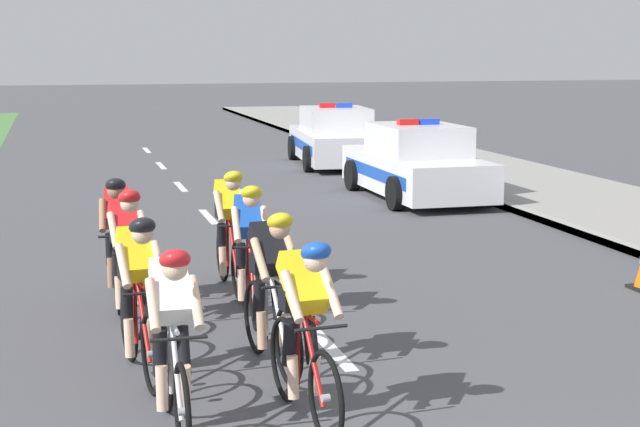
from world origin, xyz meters
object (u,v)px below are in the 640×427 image
cyclist_second (305,327)px  cyclist_lead (173,337)px  cyclist_sixth (250,249)px  cyclist_third (139,293)px  cyclist_eighth (230,228)px  cyclist_fourth (272,287)px  cyclist_seventh (118,238)px  police_car_second (335,139)px  cyclist_fifth (127,255)px  police_car_nearest (416,164)px

cyclist_second → cyclist_lead: bearing=179.8°
cyclist_second → cyclist_sixth: size_ratio=1.00×
cyclist_second → cyclist_third: same height
cyclist_second → cyclist_eighth: bearing=87.7°
cyclist_fourth → cyclist_lead: bearing=-128.3°
cyclist_seventh → police_car_second: size_ratio=0.38×
cyclist_lead → cyclist_fourth: size_ratio=1.00×
cyclist_lead → cyclist_sixth: bearing=68.9°
cyclist_fifth → police_car_nearest: police_car_nearest is taller
cyclist_sixth → police_car_nearest: (4.91, 7.87, -0.11)m
cyclist_sixth → police_car_nearest: police_car_nearest is taller
cyclist_eighth → cyclist_lead: bearing=-105.3°
cyclist_seventh → police_car_second: (6.27, 12.77, -0.11)m
cyclist_second → cyclist_sixth: (0.17, 3.14, 0.00)m
cyclist_fourth → cyclist_fifth: 2.16m
cyclist_lead → cyclist_eighth: 4.60m
cyclist_second → cyclist_third: bearing=129.5°
cyclist_fifth → cyclist_sixth: 1.33m
cyclist_fifth → cyclist_sixth: size_ratio=1.00×
police_car_nearest → cyclist_seventh: bearing=-132.3°
cyclist_fifth → police_car_second: police_car_second is taller
cyclist_lead → cyclist_second: size_ratio=1.00×
cyclist_lead → police_car_second: bearing=70.1°
police_car_nearest → cyclist_eighth: bearing=-126.7°
cyclist_third → cyclist_fourth: bearing=-3.4°
cyclist_third → police_car_nearest: 11.45m
cyclist_lead → cyclist_third: bearing=95.6°
cyclist_sixth → cyclist_seventh: bearing=144.1°
cyclist_seventh → police_car_second: police_car_second is taller
cyclist_lead → cyclist_second: 1.04m
cyclist_second → police_car_nearest: police_car_nearest is taller
cyclist_seventh → cyclist_eighth: 1.40m
cyclist_sixth → police_car_second: 14.61m
cyclist_lead → cyclist_sixth: 3.36m
cyclist_seventh → police_car_second: bearing=63.8°
cyclist_second → cyclist_fourth: bearing=88.8°
cyclist_eighth → cyclist_fourth: bearing=-92.7°
cyclist_sixth → cyclist_seventh: 1.68m
police_car_nearest → police_car_second: size_ratio=0.97×
cyclist_lead → police_car_second: police_car_second is taller
cyclist_seventh → cyclist_sixth: bearing=-35.9°
cyclist_sixth → police_car_nearest: bearing=58.1°
cyclist_fourth → cyclist_second: bearing=-91.2°
cyclist_fourth → cyclist_seventh: size_ratio=1.00×
cyclist_third → cyclist_seventh: size_ratio=1.00×
cyclist_third → cyclist_eighth: (1.36, 3.01, 0.00)m
cyclist_fifth → police_car_second: (6.23, 13.74, -0.11)m
cyclist_eighth → police_car_second: (4.90, 12.46, -0.11)m
cyclist_fifth → cyclist_second: bearing=-69.9°
cyclist_fifth → cyclist_seventh: (-0.04, 0.97, 0.00)m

